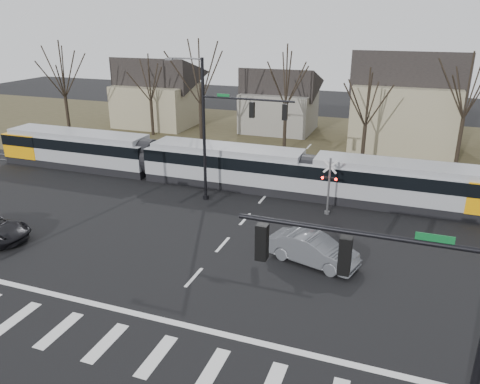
% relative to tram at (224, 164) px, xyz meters
% --- Properties ---
extents(ground, '(140.00, 140.00, 0.00)m').
position_rel_tram_xyz_m(ground, '(3.90, -16.00, -1.75)').
color(ground, black).
extents(grass_verge, '(140.00, 28.00, 0.01)m').
position_rel_tram_xyz_m(grass_verge, '(3.90, 16.00, -1.74)').
color(grass_verge, '#38331E').
rests_on(grass_verge, ground).
extents(crosswalk, '(27.00, 2.60, 0.01)m').
position_rel_tram_xyz_m(crosswalk, '(3.90, -20.00, -1.74)').
color(crosswalk, silver).
rests_on(crosswalk, ground).
extents(stop_line, '(28.00, 0.35, 0.01)m').
position_rel_tram_xyz_m(stop_line, '(3.90, -17.80, -1.74)').
color(stop_line, silver).
rests_on(stop_line, ground).
extents(lane_dashes, '(0.18, 30.00, 0.01)m').
position_rel_tram_xyz_m(lane_dashes, '(3.90, -0.00, -1.74)').
color(lane_dashes, silver).
rests_on(lane_dashes, ground).
extents(rail_pair, '(90.00, 1.52, 0.06)m').
position_rel_tram_xyz_m(rail_pair, '(3.90, -0.20, -1.72)').
color(rail_pair, '#59595E').
rests_on(rail_pair, ground).
extents(tram, '(42.36, 3.15, 3.21)m').
position_rel_tram_xyz_m(tram, '(0.00, 0.00, 0.00)').
color(tram, gray).
rests_on(tram, ground).
extents(sedan, '(4.35, 5.93, 1.66)m').
position_rel_tram_xyz_m(sedan, '(9.38, -10.31, -0.92)').
color(sedan, '#56595E').
rests_on(sedan, ground).
extents(signal_pole_near_right, '(6.72, 0.44, 8.00)m').
position_rel_tram_xyz_m(signal_pole_near_right, '(14.02, -22.00, 3.42)').
color(signal_pole_near_right, black).
rests_on(signal_pole_near_right, ground).
extents(signal_pole_far, '(9.28, 0.44, 10.20)m').
position_rel_tram_xyz_m(signal_pole_far, '(1.50, -3.50, 3.95)').
color(signal_pole_far, black).
rests_on(signal_pole_far, ground).
extents(rail_crossing_signal, '(1.08, 0.36, 4.00)m').
position_rel_tram_xyz_m(rail_crossing_signal, '(8.90, -3.21, 0.14)').
color(rail_crossing_signal, '#59595B').
rests_on(rail_crossing_signal, ground).
extents(tree_row, '(59.20, 7.20, 10.00)m').
position_rel_tram_xyz_m(tree_row, '(5.90, 10.00, 3.25)').
color(tree_row, black).
rests_on(tree_row, ground).
extents(house_a, '(9.72, 8.64, 8.60)m').
position_rel_tram_xyz_m(house_a, '(-16.10, 18.00, 2.71)').
color(house_a, gray).
rests_on(house_a, ground).
extents(house_b, '(8.64, 7.56, 7.65)m').
position_rel_tram_xyz_m(house_b, '(-1.10, 20.00, 2.22)').
color(house_b, slate).
rests_on(house_b, ground).
extents(house_c, '(10.80, 8.64, 10.10)m').
position_rel_tram_xyz_m(house_c, '(12.90, 17.00, 3.48)').
color(house_c, gray).
rests_on(house_c, ground).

